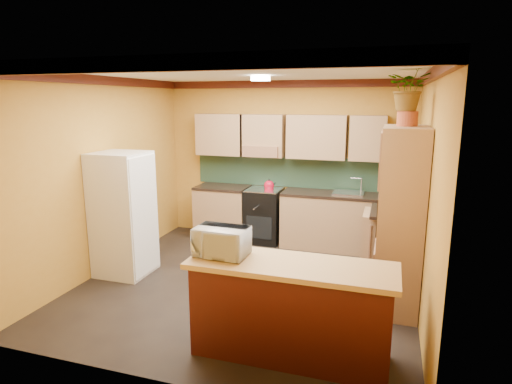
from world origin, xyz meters
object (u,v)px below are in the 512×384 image
(base_cabinets_back, at_px, (300,219))
(microwave, at_px, (221,242))
(breakfast_bar, at_px, (290,313))
(pantry, at_px, (400,220))
(fridge, at_px, (123,214))
(stove, at_px, (264,215))

(base_cabinets_back, height_order, microwave, microwave)
(base_cabinets_back, bearing_deg, microwave, -91.88)
(breakfast_bar, height_order, microwave, microwave)
(pantry, bearing_deg, base_cabinets_back, 129.76)
(fridge, height_order, microwave, fridge)
(base_cabinets_back, height_order, pantry, pantry)
(stove, distance_m, fridge, 2.44)
(base_cabinets_back, distance_m, stove, 0.63)
(base_cabinets_back, height_order, fridge, fridge)
(fridge, xyz_separation_m, pantry, (3.60, 0.09, 0.20))
(fridge, height_order, breakfast_bar, fridge)
(fridge, xyz_separation_m, breakfast_bar, (2.65, -1.27, -0.41))
(microwave, bearing_deg, stove, 101.26)
(stove, distance_m, breakfast_bar, 3.41)
(pantry, height_order, breakfast_bar, pantry)
(stove, xyz_separation_m, pantry, (2.15, -1.83, 0.59))
(breakfast_bar, bearing_deg, microwave, 180.00)
(stove, relative_size, pantry, 0.43)
(base_cabinets_back, relative_size, stove, 4.01)
(base_cabinets_back, distance_m, fridge, 2.86)
(base_cabinets_back, relative_size, fridge, 2.15)
(stove, bearing_deg, base_cabinets_back, 0.00)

